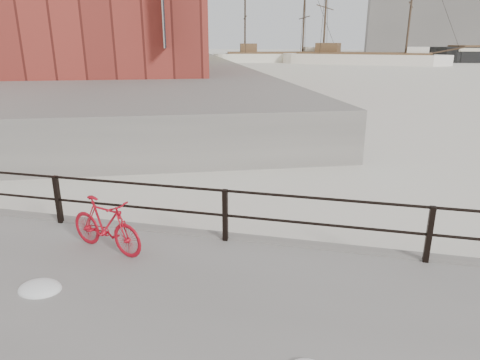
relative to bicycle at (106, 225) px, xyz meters
The scene contains 10 objects.
ground 5.58m from the bicycle, 10.79° to the left, with size 400.00×400.00×0.00m, color white.
far_quay 80.81m from the bicycle, 115.34° to the left, with size 24.00×150.00×1.80m, color gray.
guardrail 5.49m from the bicycle, ahead, with size 28.00×0.10×1.00m, color black, non-canonical shape.
bicycle is the anchor object (origin of this frame).
schooner_mid 73.05m from the bicycle, 84.86° to the left, with size 30.10×12.74×21.54m, color white, non-canonical shape.
schooner_left 77.36m from the bicycle, 97.05° to the left, with size 23.89×10.86×18.20m, color silver, non-canonical shape.
workboat_near 37.20m from the bicycle, 122.61° to the left, with size 11.49×3.83×7.00m, color black, non-canonical shape.
workboat_far 54.41m from the bicycle, 119.39° to the left, with size 11.82×4.08×7.00m, color black, non-canonical shape.
apartment_brick 116.44m from the bicycle, 115.32° to the left, with size 24.00×15.00×21.20m, color maroon.
industrial_west 143.54m from the bicycle, 79.78° to the left, with size 32.00×18.00×18.00m, color gray.
Camera 1 is at (-1.54, -7.13, 3.91)m, focal length 32.00 mm.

